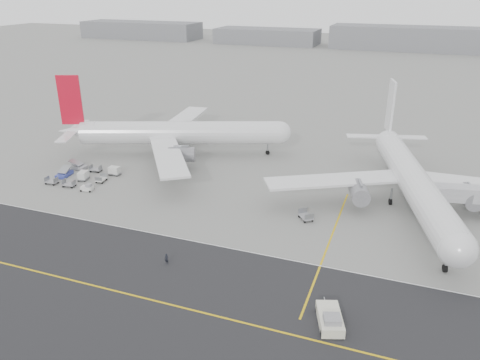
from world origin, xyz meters
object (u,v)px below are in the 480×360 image
(airliner_a, at_px, (175,133))
(pushback_tug, at_px, (330,319))
(ground_crew_a, at_px, (167,259))
(airliner_b, at_px, (412,179))
(jet_bridge, at_px, (453,195))

(airliner_a, xyz_separation_m, pushback_tug, (46.36, -48.65, -4.68))
(pushback_tug, xyz_separation_m, ground_crew_a, (-25.21, 5.01, -0.03))
(airliner_a, bearing_deg, pushback_tug, -156.97)
(airliner_a, xyz_separation_m, airliner_b, (54.11, -10.32, -0.09))
(airliner_a, relative_size, jet_bridge, 3.26)
(airliner_b, bearing_deg, jet_bridge, -30.96)
(airliner_b, xyz_separation_m, pushback_tug, (-7.75, -38.33, -4.59))
(airliner_a, relative_size, pushback_tug, 7.07)
(jet_bridge, bearing_deg, airliner_a, 156.97)
(airliner_a, xyz_separation_m, ground_crew_a, (21.15, -43.63, -4.71))
(jet_bridge, bearing_deg, ground_crew_a, -153.67)
(jet_bridge, relative_size, ground_crew_a, 9.67)
(airliner_a, bearing_deg, jet_bridge, -121.97)
(pushback_tug, xyz_separation_m, jet_bridge, (14.88, 36.33, 3.39))
(airliner_a, distance_m, pushback_tug, 67.36)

